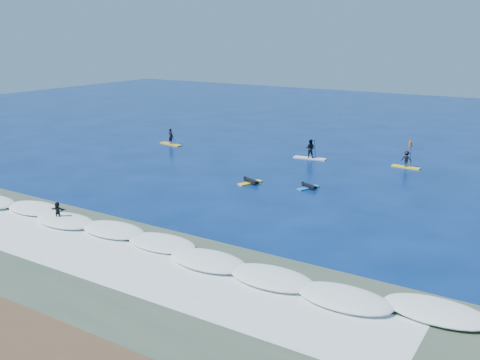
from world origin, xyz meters
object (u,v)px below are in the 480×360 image
Objects in this scene: prone_paddler_near at (250,182)px; marker_buoy at (410,143)px; wave_surfer at (58,212)px; sup_paddler_left at (171,139)px; sup_paddler_right at (406,160)px; sup_paddler_center at (310,150)px; prone_paddler_far at (308,187)px.

prone_paddler_near is 23.90m from marker_buoy.
prone_paddler_near is 1.29× the size of wave_surfer.
marker_buoy is (13.43, 37.88, -0.40)m from wave_surfer.
sup_paddler_left is 26.00m from sup_paddler_right.
marker_buoy is (7.36, 22.74, 0.17)m from prone_paddler_near.
sup_paddler_center is 4.45× the size of marker_buoy.
prone_paddler_near is (16.07, -9.04, -0.51)m from sup_paddler_left.
sup_paddler_right is (9.31, 1.45, -0.14)m from sup_paddler_center.
sup_paddler_left is 1.18× the size of sup_paddler_right.
sup_paddler_left reaches higher than sup_paddler_right.
prone_paddler_far is 19.70m from wave_surfer.
marker_buoy reaches higher than prone_paddler_far.
prone_paddler_near is 3.05× the size of marker_buoy.
wave_surfer is at bearing 169.31° from prone_paddler_far.
prone_paddler_far is (4.84, 1.24, -0.01)m from prone_paddler_near.
sup_paddler_left is at bearing -169.74° from sup_paddler_right.
sup_paddler_right is 1.25× the size of prone_paddler_far.
marker_buoy is (6.98, 11.63, -0.54)m from sup_paddler_center.
sup_paddler_left reaches higher than marker_buoy.
sup_paddler_left is 0.93× the size of sup_paddler_center.
sup_paddler_left is 16.58m from sup_paddler_center.
prone_paddler_near is 5.00m from prone_paddler_far.
prone_paddler_near is 1.09× the size of prone_paddler_far.
prone_paddler_near is at bearing -125.17° from sup_paddler_right.
sup_paddler_center is 13.58m from marker_buoy.
wave_surfer reaches higher than prone_paddler_far.
wave_surfer is (-15.76, -27.70, 0.01)m from sup_paddler_right.
prone_paddler_far is (-4.85, -11.32, -0.58)m from sup_paddler_right.
prone_paddler_near is at bearing -107.93° from marker_buoy.
sup_paddler_center is 1.46× the size of prone_paddler_near.
sup_paddler_right is at bearing -16.46° from prone_paddler_near.
prone_paddler_far is at bearing -54.42° from prone_paddler_near.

